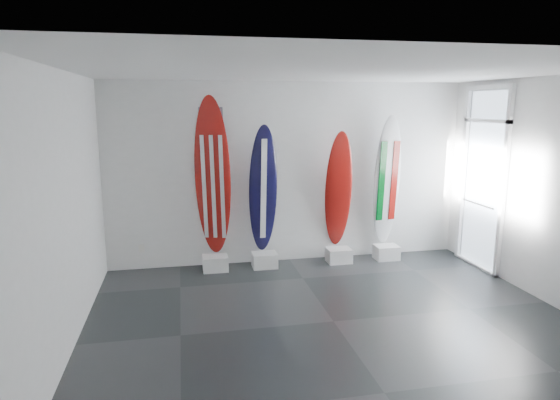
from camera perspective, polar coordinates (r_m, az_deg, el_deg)
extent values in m
plane|color=black|center=(6.19, 6.31, -14.01)|extent=(6.00, 6.00, 0.00)
plane|color=white|center=(5.62, 6.98, 14.88)|extent=(6.00, 6.00, 0.00)
plane|color=silver|center=(8.10, 1.14, 3.15)|extent=(6.00, 0.00, 6.00)
plane|color=silver|center=(3.52, 19.49, -8.18)|extent=(6.00, 0.00, 6.00)
plane|color=silver|center=(5.58, -24.09, -1.47)|extent=(0.00, 5.00, 5.00)
plane|color=silver|center=(7.23, 29.85, 0.70)|extent=(0.00, 5.00, 5.00)
cube|color=silver|center=(7.93, -7.61, -7.39)|extent=(0.40, 0.30, 0.24)
ellipsoid|color=maroon|center=(7.70, -7.93, 2.69)|extent=(0.64, 0.45, 2.54)
cube|color=silver|center=(8.02, -1.82, -7.08)|extent=(0.40, 0.30, 0.24)
ellipsoid|color=black|center=(7.83, -2.00, 1.26)|extent=(0.50, 0.30, 2.09)
cube|color=silver|center=(8.32, 6.94, -6.48)|extent=(0.40, 0.30, 0.24)
ellipsoid|color=maroon|center=(8.14, 6.90, 1.17)|extent=(0.49, 0.45, 1.99)
cube|color=silver|center=(8.62, 12.39, -6.03)|extent=(0.40, 0.30, 0.24)
ellipsoid|color=silver|center=(8.43, 12.47, 2.20)|extent=(0.53, 0.29, 2.23)
cube|color=silver|center=(8.16, -15.98, -5.50)|extent=(0.09, 0.02, 0.13)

